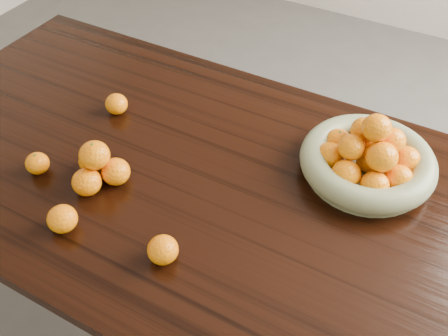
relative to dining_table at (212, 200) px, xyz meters
The scene contains 8 objects.
ground 0.66m from the dining_table, ahead, with size 5.00×5.00×0.00m, color #51504D.
dining_table is the anchor object (origin of this frame).
fruit_bowl 0.44m from the dining_table, 31.88° to the left, with size 0.36×0.36×0.19m.
orange_pyramid 0.33m from the dining_table, 149.28° to the right, with size 0.16×0.15×0.13m.
loose_orange_0 0.49m from the dining_table, 154.47° to the right, with size 0.06×0.06×0.06m, color orange.
loose_orange_1 0.42m from the dining_table, 125.68° to the right, with size 0.07×0.07×0.07m, color orange.
loose_orange_2 0.31m from the dining_table, 83.28° to the right, with size 0.07×0.07×0.07m, color orange.
loose_orange_3 0.43m from the dining_table, 164.80° to the left, with size 0.07×0.07×0.06m, color orange.
Camera 1 is at (0.48, -0.81, 1.72)m, focal length 40.00 mm.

